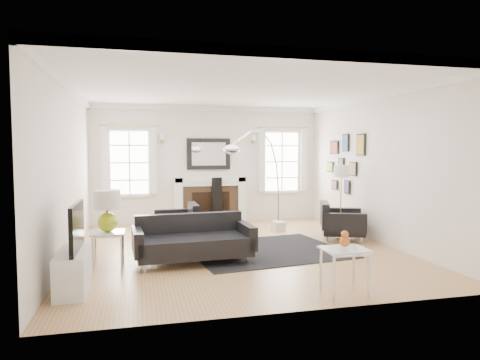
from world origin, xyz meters
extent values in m
plane|color=#A07543|center=(0.00, 0.00, 0.00)|extent=(6.00, 6.00, 0.00)
cube|color=silver|center=(0.00, 3.00, 1.40)|extent=(5.50, 0.04, 2.80)
cube|color=silver|center=(0.00, -3.00, 1.40)|extent=(5.50, 0.04, 2.80)
cube|color=silver|center=(-2.75, 0.00, 1.40)|extent=(0.04, 6.00, 2.80)
cube|color=silver|center=(2.75, 0.00, 1.40)|extent=(0.04, 6.00, 2.80)
cube|color=white|center=(0.00, 0.00, 2.80)|extent=(5.50, 6.00, 0.02)
cube|color=white|center=(0.00, 0.00, 2.74)|extent=(5.50, 6.00, 0.12)
cube|color=white|center=(-0.75, 2.80, 0.55)|extent=(0.18, 0.38, 1.10)
cube|color=white|center=(0.75, 2.80, 0.55)|extent=(0.18, 0.38, 1.10)
cube|color=white|center=(0.00, 2.80, 1.05)|extent=(1.70, 0.38, 0.12)
cube|color=white|center=(0.00, 2.80, 0.95)|extent=(1.50, 0.34, 0.10)
cube|color=brown|center=(0.00, 2.82, 0.45)|extent=(1.30, 0.30, 0.90)
cube|color=black|center=(0.00, 2.72, 0.38)|extent=(0.90, 0.10, 0.76)
cube|color=brown|center=(0.00, 2.55, 0.02)|extent=(1.70, 0.50, 0.04)
cube|color=black|center=(0.00, 2.96, 1.65)|extent=(1.05, 0.06, 0.75)
cube|color=white|center=(0.00, 2.92, 1.65)|extent=(0.82, 0.02, 0.55)
cube|color=white|center=(-1.85, 2.97, 1.45)|extent=(1.00, 0.05, 1.60)
cube|color=white|center=(-1.85, 2.94, 1.45)|extent=(0.84, 0.02, 1.44)
cube|color=white|center=(-2.40, 2.87, 1.50)|extent=(0.14, 0.05, 1.55)
cube|color=white|center=(-1.30, 2.87, 1.50)|extent=(0.14, 0.05, 1.55)
cube|color=white|center=(1.85, 2.97, 1.45)|extent=(1.00, 0.05, 1.60)
cube|color=white|center=(1.85, 2.94, 1.45)|extent=(0.84, 0.02, 1.44)
cube|color=white|center=(1.30, 2.87, 1.50)|extent=(0.14, 0.05, 1.55)
cube|color=white|center=(2.40, 2.87, 1.50)|extent=(0.14, 0.05, 1.55)
cube|color=black|center=(2.72, 0.60, 1.85)|extent=(0.03, 0.34, 0.44)
cube|color=#AE7C2E|center=(2.70, 0.60, 1.85)|extent=(0.01, 0.29, 0.39)
cube|color=black|center=(2.72, 1.25, 1.90)|extent=(0.03, 0.28, 0.38)
cube|color=#355791|center=(2.70, 1.25, 1.90)|extent=(0.01, 0.23, 0.33)
cube|color=black|center=(2.72, 1.80, 1.80)|extent=(0.03, 0.40, 0.30)
cube|color=#A03D31|center=(2.70, 1.80, 1.80)|extent=(0.01, 0.35, 0.25)
cube|color=black|center=(2.72, 0.90, 1.35)|extent=(0.03, 0.30, 0.30)
cube|color=#997345|center=(2.70, 0.90, 1.35)|extent=(0.01, 0.25, 0.25)
cube|color=black|center=(2.72, 1.45, 1.40)|extent=(0.03, 0.26, 0.34)
cube|color=#416C45|center=(2.70, 1.45, 1.40)|extent=(0.01, 0.21, 0.29)
cube|color=black|center=(2.72, 2.00, 1.35)|extent=(0.03, 0.32, 0.24)
cube|color=#A8AA49|center=(2.70, 2.00, 1.35)|extent=(0.01, 0.27, 0.19)
cube|color=black|center=(2.72, 1.15, 0.95)|extent=(0.03, 0.24, 0.30)
cube|color=#48376E|center=(2.70, 1.15, 0.95)|extent=(0.01, 0.19, 0.25)
cube|color=black|center=(2.72, 1.75, 0.95)|extent=(0.03, 0.28, 0.22)
cube|color=#864E63|center=(2.70, 1.75, 0.95)|extent=(0.01, 0.23, 0.17)
cube|color=white|center=(-2.45, -1.70, 0.25)|extent=(0.35, 1.00, 0.50)
cube|color=black|center=(-2.40, -1.70, 0.80)|extent=(0.05, 1.00, 0.58)
cube|color=black|center=(0.47, -0.22, 0.01)|extent=(2.82, 2.46, 0.01)
cube|color=black|center=(-0.84, -0.74, 0.27)|extent=(1.78, 0.92, 0.29)
cube|color=black|center=(-0.86, -0.37, 0.48)|extent=(1.74, 0.24, 0.48)
cube|color=black|center=(-1.68, -0.79, 0.38)|extent=(0.18, 0.82, 0.37)
cube|color=black|center=(0.01, -0.69, 0.38)|extent=(0.18, 0.82, 0.37)
cube|color=black|center=(-0.97, 0.92, 0.27)|extent=(0.77, 0.77, 0.29)
cube|color=black|center=(-0.63, 0.92, 0.48)|extent=(0.14, 0.77, 0.48)
cube|color=black|center=(-0.98, 1.30, 0.38)|extent=(0.76, 0.12, 0.36)
cube|color=black|center=(-0.97, 0.54, 0.38)|extent=(0.76, 0.12, 0.36)
cube|color=black|center=(2.20, 0.30, 0.27)|extent=(1.00, 1.00, 0.29)
cube|color=black|center=(1.87, 0.42, 0.48)|extent=(0.40, 0.77, 0.48)
cube|color=black|center=(2.06, -0.06, 0.39)|extent=(0.77, 0.39, 0.37)
cube|color=black|center=(2.34, 0.66, 0.39)|extent=(0.77, 0.39, 0.37)
cube|color=silver|center=(-0.36, 1.15, 0.41)|extent=(0.95, 0.95, 0.02)
cylinder|color=silver|center=(-0.79, 0.72, 0.21)|extent=(0.04, 0.04, 0.42)
cylinder|color=silver|center=(0.07, 0.72, 0.21)|extent=(0.04, 0.04, 0.42)
cylinder|color=silver|center=(-0.79, 1.58, 0.21)|extent=(0.04, 0.04, 0.42)
cylinder|color=silver|center=(0.07, 1.58, 0.21)|extent=(0.04, 0.04, 0.42)
cube|color=silver|center=(-2.11, -0.70, 0.52)|extent=(0.49, 0.49, 0.02)
cylinder|color=silver|center=(-2.31, -0.90, 0.27)|extent=(0.04, 0.04, 0.53)
cylinder|color=silver|center=(-1.90, -0.90, 0.27)|extent=(0.04, 0.04, 0.53)
cylinder|color=silver|center=(-2.31, -0.50, 0.27)|extent=(0.04, 0.04, 0.53)
cylinder|color=silver|center=(-1.90, -0.50, 0.27)|extent=(0.04, 0.04, 0.53)
cube|color=silver|center=(0.72, -2.65, 0.56)|extent=(0.52, 0.44, 0.02)
cylinder|color=silver|center=(0.50, -2.83, 0.29)|extent=(0.04, 0.04, 0.57)
cylinder|color=silver|center=(0.94, -2.83, 0.29)|extent=(0.04, 0.04, 0.57)
cylinder|color=silver|center=(0.50, -2.47, 0.29)|extent=(0.04, 0.04, 0.57)
cylinder|color=silver|center=(0.94, -2.47, 0.29)|extent=(0.04, 0.04, 0.57)
sphere|color=#A3B416|center=(-2.11, -0.70, 0.68)|extent=(0.29, 0.29, 0.29)
cylinder|color=#A3B416|center=(-2.11, -0.70, 0.82)|extent=(0.04, 0.04, 0.12)
cylinder|color=white|center=(-2.11, -0.70, 1.02)|extent=(0.39, 0.39, 0.27)
sphere|color=#B94E17|center=(0.72, -2.65, 0.65)|extent=(0.12, 0.12, 0.12)
sphere|color=#B94E17|center=(0.72, -2.65, 0.74)|extent=(0.09, 0.09, 0.09)
cube|color=white|center=(1.31, 1.57, 0.09)|extent=(0.23, 0.37, 0.18)
ellipsoid|color=silver|center=(0.02, 0.46, 1.75)|extent=(0.31, 0.31, 0.19)
cylinder|color=#B28B3E|center=(2.20, 0.40, 0.01)|extent=(0.18, 0.18, 0.03)
cylinder|color=#B28B3E|center=(2.20, 0.40, 0.64)|extent=(0.02, 0.02, 1.28)
cylinder|color=white|center=(2.20, 0.40, 1.33)|extent=(0.29, 0.29, 0.24)
cube|color=black|center=(0.12, 2.65, 0.55)|extent=(0.25, 0.25, 1.10)
camera|label=1|loc=(-1.65, -7.23, 1.74)|focal=32.00mm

